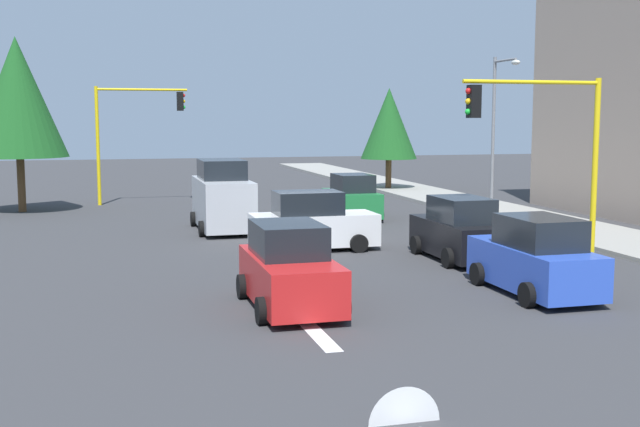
{
  "coord_description": "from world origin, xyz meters",
  "views": [
    {
      "loc": [
        27.23,
        -7.02,
        4.39
      ],
      "look_at": [
        1.86,
        -0.19,
        1.2
      ],
      "focal_mm": 44.17,
      "sensor_mm": 36.0,
      "label": 1
    }
  ],
  "objects_px": {
    "street_lamp_curbside": "(498,119)",
    "car_red": "(289,270)",
    "tree_roadside_far": "(389,124)",
    "car_green": "(352,199)",
    "car_blue": "(535,259)",
    "car_black": "(459,231)",
    "car_white": "(312,223)",
    "traffic_signal_far_right": "(133,122)",
    "tree_opposite_side": "(17,97)",
    "delivery_van_silver": "(223,198)",
    "traffic_signal_near_left": "(544,132)"
  },
  "relations": [
    {
      "from": "street_lamp_curbside",
      "to": "car_red",
      "type": "bearing_deg",
      "value": -42.54
    },
    {
      "from": "delivery_van_silver",
      "to": "car_green",
      "type": "xyz_separation_m",
      "value": [
        -2.03,
        5.94,
        -0.39
      ]
    },
    {
      "from": "car_white",
      "to": "car_black",
      "type": "bearing_deg",
      "value": 52.79
    },
    {
      "from": "street_lamp_curbside",
      "to": "car_black",
      "type": "distance_m",
      "value": 10.91
    },
    {
      "from": "car_blue",
      "to": "tree_opposite_side",
      "type": "bearing_deg",
      "value": -147.03
    },
    {
      "from": "car_black",
      "to": "car_white",
      "type": "bearing_deg",
      "value": -127.21
    },
    {
      "from": "delivery_van_silver",
      "to": "car_blue",
      "type": "xyz_separation_m",
      "value": [
        13.31,
        5.95,
        -0.38
      ]
    },
    {
      "from": "car_green",
      "to": "car_blue",
      "type": "relative_size",
      "value": 0.9
    },
    {
      "from": "tree_roadside_far",
      "to": "car_red",
      "type": "bearing_deg",
      "value": -24.33
    },
    {
      "from": "traffic_signal_far_right",
      "to": "delivery_van_silver",
      "type": "distance_m",
      "value": 11.41
    },
    {
      "from": "tree_opposite_side",
      "to": "car_black",
      "type": "relative_size",
      "value": 2.02
    },
    {
      "from": "street_lamp_curbside",
      "to": "car_green",
      "type": "height_order",
      "value": "street_lamp_curbside"
    },
    {
      "from": "car_white",
      "to": "car_green",
      "type": "bearing_deg",
      "value": 153.46
    },
    {
      "from": "traffic_signal_far_right",
      "to": "car_white",
      "type": "xyz_separation_m",
      "value": [
        16.0,
        5.25,
        -3.31
      ]
    },
    {
      "from": "tree_roadside_far",
      "to": "car_green",
      "type": "xyz_separation_m",
      "value": [
        12.58,
        -6.29,
        -3.16
      ]
    },
    {
      "from": "traffic_signal_far_right",
      "to": "tree_roadside_far",
      "type": "distance_m",
      "value": 15.76
    },
    {
      "from": "delivery_van_silver",
      "to": "car_black",
      "type": "xyz_separation_m",
      "value": [
        8.38,
        6.17,
        -0.39
      ]
    },
    {
      "from": "tree_opposite_side",
      "to": "car_red",
      "type": "xyz_separation_m",
      "value": [
        21.72,
        7.96,
        -4.45
      ]
    },
    {
      "from": "street_lamp_curbside",
      "to": "delivery_van_silver",
      "type": "relative_size",
      "value": 1.46
    },
    {
      "from": "traffic_signal_far_right",
      "to": "car_red",
      "type": "bearing_deg",
      "value": 6.5
    },
    {
      "from": "traffic_signal_near_left",
      "to": "car_green",
      "type": "xyz_separation_m",
      "value": [
        -11.42,
        -2.48,
        -3.07
      ]
    },
    {
      "from": "tree_opposite_side",
      "to": "street_lamp_curbside",
      "type": "bearing_deg",
      "value": 67.45
    },
    {
      "from": "traffic_signal_near_left",
      "to": "car_red",
      "type": "height_order",
      "value": "traffic_signal_near_left"
    },
    {
      "from": "delivery_van_silver",
      "to": "car_white",
      "type": "xyz_separation_m",
      "value": [
        5.39,
        2.24,
        -0.38
      ]
    },
    {
      "from": "car_black",
      "to": "tree_roadside_far",
      "type": "bearing_deg",
      "value": 165.23
    },
    {
      "from": "street_lamp_curbside",
      "to": "car_blue",
      "type": "xyz_separation_m",
      "value": [
        13.53,
        -5.98,
        -3.45
      ]
    },
    {
      "from": "tree_opposite_side",
      "to": "car_black",
      "type": "xyz_separation_m",
      "value": [
        16.99,
        14.44,
        -4.45
      ]
    },
    {
      "from": "street_lamp_curbside",
      "to": "car_white",
      "type": "bearing_deg",
      "value": -59.94
    },
    {
      "from": "traffic_signal_far_right",
      "to": "tree_opposite_side",
      "type": "distance_m",
      "value": 5.74
    },
    {
      "from": "car_red",
      "to": "car_black",
      "type": "bearing_deg",
      "value": 126.18
    },
    {
      "from": "delivery_van_silver",
      "to": "car_red",
      "type": "distance_m",
      "value": 13.12
    },
    {
      "from": "traffic_signal_near_left",
      "to": "car_blue",
      "type": "distance_m",
      "value": 5.56
    },
    {
      "from": "traffic_signal_near_left",
      "to": "car_black",
      "type": "bearing_deg",
      "value": -114.3
    },
    {
      "from": "tree_opposite_side",
      "to": "car_red",
      "type": "relative_size",
      "value": 1.99
    },
    {
      "from": "tree_roadside_far",
      "to": "car_red",
      "type": "xyz_separation_m",
      "value": [
        27.72,
        -12.54,
        -3.15
      ]
    },
    {
      "from": "tree_roadside_far",
      "to": "car_white",
      "type": "relative_size",
      "value": 1.48
    },
    {
      "from": "tree_opposite_side",
      "to": "car_green",
      "type": "distance_m",
      "value": 16.28
    },
    {
      "from": "car_green",
      "to": "car_white",
      "type": "bearing_deg",
      "value": -26.54
    },
    {
      "from": "tree_opposite_side",
      "to": "car_blue",
      "type": "bearing_deg",
      "value": 32.97
    },
    {
      "from": "car_green",
      "to": "car_blue",
      "type": "height_order",
      "value": "same"
    },
    {
      "from": "car_blue",
      "to": "car_green",
      "type": "bearing_deg",
      "value": -179.97
    },
    {
      "from": "tree_roadside_far",
      "to": "street_lamp_curbside",
      "type": "bearing_deg",
      "value": -1.19
    },
    {
      "from": "car_green",
      "to": "car_black",
      "type": "height_order",
      "value": "same"
    },
    {
      "from": "car_red",
      "to": "car_black",
      "type": "xyz_separation_m",
      "value": [
        -4.74,
        6.48,
        -0.0
      ]
    },
    {
      "from": "car_red",
      "to": "car_white",
      "type": "distance_m",
      "value": 8.13
    },
    {
      "from": "tree_opposite_side",
      "to": "delivery_van_silver",
      "type": "bearing_deg",
      "value": 43.85
    },
    {
      "from": "tree_opposite_side",
      "to": "traffic_signal_far_right",
      "type": "bearing_deg",
      "value": 110.83
    },
    {
      "from": "car_white",
      "to": "car_black",
      "type": "xyz_separation_m",
      "value": [
        2.99,
        3.93,
        -0.0
      ]
    },
    {
      "from": "tree_opposite_side",
      "to": "car_black",
      "type": "distance_m",
      "value": 22.74
    },
    {
      "from": "street_lamp_curbside",
      "to": "car_black",
      "type": "bearing_deg",
      "value": -33.82
    }
  ]
}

